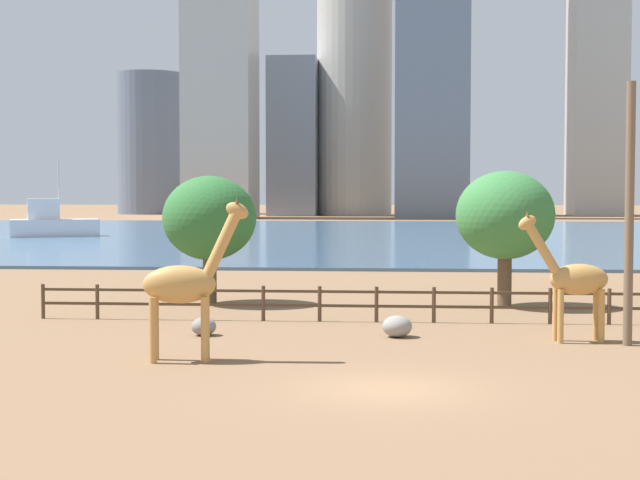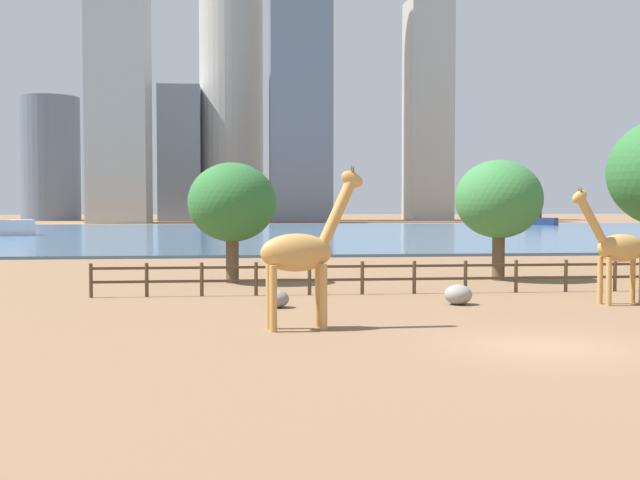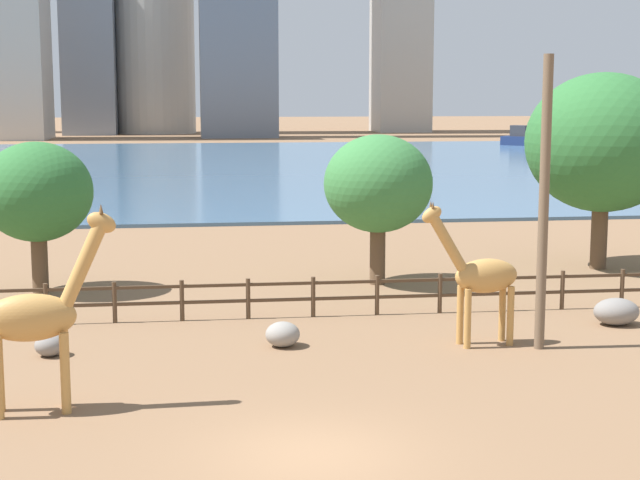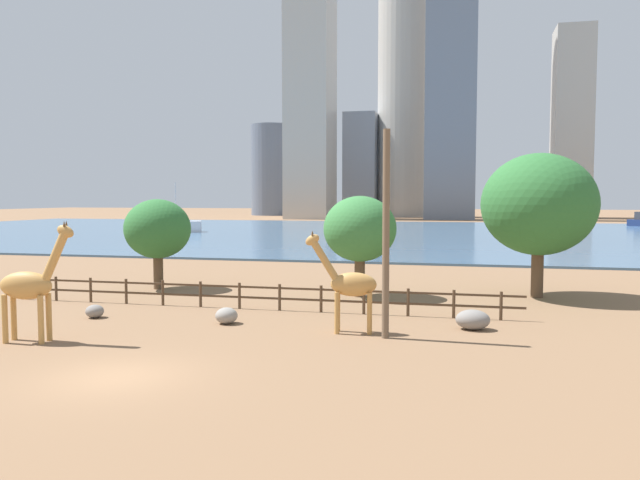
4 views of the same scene
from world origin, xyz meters
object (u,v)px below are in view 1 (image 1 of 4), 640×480
(boulder_by_pole, at_px, (397,326))
(boulder_small, at_px, (204,326))
(giraffe_tall, at_px, (186,284))
(tree_left_large, at_px, (209,219))
(tree_center_broad, at_px, (505,216))
(utility_pole, at_px, (629,214))
(giraffe_companion, at_px, (573,279))
(boat_ferry, at_px, (52,224))

(boulder_by_pole, distance_m, boulder_small, 6.39)
(giraffe_tall, relative_size, boulder_small, 5.65)
(tree_left_large, distance_m, tree_center_broad, 12.32)
(giraffe_tall, bearing_deg, utility_pole, 8.40)
(tree_left_large, bearing_deg, utility_pole, -33.47)
(boulder_by_pole, distance_m, tree_left_large, 12.26)
(giraffe_companion, bearing_deg, boat_ferry, -65.51)
(utility_pole, xyz_separation_m, tree_center_broad, (-2.72, 9.85, -0.32))
(tree_center_broad, bearing_deg, utility_pole, -74.60)
(boulder_small, height_order, tree_left_large, tree_left_large)
(boulder_by_pole, relative_size, boulder_small, 1.18)
(utility_pole, relative_size, boat_ferry, 0.91)
(giraffe_companion, distance_m, boulder_by_pole, 5.83)
(giraffe_tall, relative_size, boat_ferry, 0.52)
(boat_ferry, bearing_deg, giraffe_companion, -79.66)
(boat_ferry, bearing_deg, boulder_small, -88.03)
(giraffe_companion, xyz_separation_m, utility_pole, (1.56, -0.60, 2.08))
(giraffe_tall, bearing_deg, boulder_small, 87.55)
(tree_center_broad, xyz_separation_m, boat_ferry, (-38.31, 53.25, -2.29))
(boulder_by_pole, bearing_deg, tree_left_large, 132.01)
(boulder_small, distance_m, tree_center_broad, 14.38)
(utility_pole, relative_size, boulder_small, 9.89)
(utility_pole, relative_size, tree_left_large, 1.51)
(giraffe_tall, xyz_separation_m, boat_ferry, (-27.97, 66.91, -0.72))
(boulder_small, xyz_separation_m, tree_left_large, (-1.52, 8.94, 3.30))
(giraffe_companion, relative_size, tree_left_large, 0.77)
(giraffe_tall, xyz_separation_m, boulder_small, (-0.46, 4.81, -1.89))
(boat_ferry, bearing_deg, giraffe_tall, -89.24)
(boulder_by_pole, bearing_deg, tree_center_broad, 63.13)
(giraffe_companion, bearing_deg, tree_center_broad, -90.66)
(tree_center_broad, bearing_deg, giraffe_tall, -127.12)
(boulder_small, bearing_deg, tree_center_broad, 39.34)
(utility_pole, xyz_separation_m, boulder_small, (-13.51, 1.00, -3.77))
(boulder_by_pole, height_order, tree_center_broad, tree_center_broad)
(tree_center_broad, bearing_deg, tree_left_large, 179.60)
(utility_pole, distance_m, boulder_by_pole, 8.12)
(boulder_small, bearing_deg, boat_ferry, 113.89)
(giraffe_tall, distance_m, utility_pole, 13.73)
(tree_left_large, bearing_deg, tree_center_broad, -0.40)
(tree_left_large, xyz_separation_m, tree_center_broad, (12.32, -0.09, 0.15))
(giraffe_tall, height_order, giraffe_companion, giraffe_tall)
(boulder_by_pole, distance_m, boat_ferry, 70.63)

